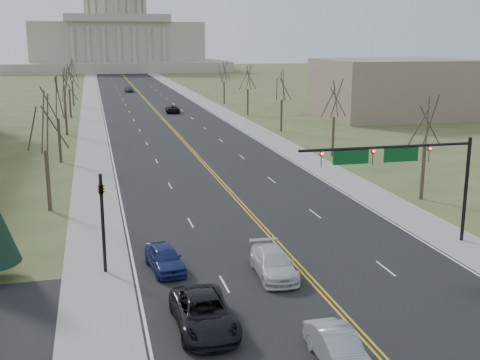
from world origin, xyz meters
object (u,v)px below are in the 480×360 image
car_sb_outer_lead (204,313)px  car_sb_outer_second (165,258)px  signal_left (102,212)px  car_far_nb (172,109)px  car_sb_inner_second (273,263)px  car_sb_inner_lead (338,348)px  car_far_sb (129,89)px  signal_mast (400,162)px

car_sb_outer_lead → car_sb_outer_second: bearing=95.5°
signal_left → car_far_nb: bearing=79.6°
signal_left → car_sb_inner_second: 10.43m
signal_left → car_sb_inner_lead: (9.38, -13.01, -2.97)m
car_sb_inner_lead → car_sb_outer_lead: 6.70m
car_sb_outer_lead → car_far_sb: car_far_sb is taller
car_sb_inner_second → car_far_sb: bearing=92.6°
car_sb_inner_lead → car_sb_outer_second: bearing=114.1°
car_sb_outer_lead → car_far_sb: 132.52m
signal_mast → car_sb_outer_lead: signal_mast is taller
car_far_nb → car_far_sb: size_ratio=1.06×
car_sb_inner_second → car_sb_outer_second: bearing=161.1°
car_sb_outer_lead → signal_left: bearing=116.3°
signal_mast → car_far_nb: 77.72m
signal_left → car_far_sb: signal_left is taller
car_far_sb → car_far_nb: bearing=-87.0°
car_sb_outer_lead → car_sb_inner_second: 7.62m
car_far_nb → car_sb_inner_lead: bearing=89.6°
signal_mast → car_sb_outer_second: (-15.46, -0.54, -4.99)m
car_sb_outer_lead → car_far_sb: bearing=86.8°
car_sb_outer_second → car_far_sb: 124.59m
signal_mast → car_far_nb: (-4.71, 77.41, -5.04)m
car_sb_outer_lead → car_sb_outer_second: 8.03m
signal_left → car_far_sb: bearing=85.8°
car_sb_outer_second → car_sb_inner_lead: bearing=-72.2°
car_sb_outer_lead → car_far_nb: car_sb_outer_lead is taller
car_sb_inner_second → signal_mast: bearing=19.6°
car_far_nb → car_far_sb: car_far_sb is taller
car_sb_outer_lead → car_sb_outer_second: car_sb_outer_lead is taller
signal_mast → car_far_sb: (-9.84, 123.92, -4.93)m
signal_left → car_far_sb: 124.28m
signal_mast → signal_left: size_ratio=2.02×
signal_left → car_sb_outer_second: 4.60m
signal_left → car_sb_outer_lead: size_ratio=1.03×
signal_left → car_far_nb: size_ratio=1.17×
signal_left → car_sb_outer_lead: bearing=-62.6°
car_sb_outer_second → car_far_nb: size_ratio=0.87×
signal_mast → car_far_sb: 124.41m
signal_left → car_far_sb: (9.10, 123.92, -2.88)m
car_sb_inner_second → car_far_nb: car_sb_inner_second is taller
signal_mast → car_far_sb: bearing=94.5°
car_sb_inner_lead → car_far_sb: 136.93m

